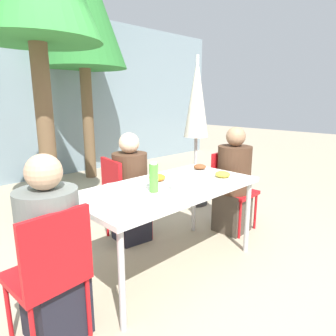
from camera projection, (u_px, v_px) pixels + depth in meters
name	position (u px, v px, depth m)	size (l,w,h in m)	color
ground_plane	(168.00, 266.00, 2.66)	(24.00, 24.00, 0.00)	tan
building_facade	(6.00, 96.00, 5.03)	(10.00, 0.20, 3.00)	gray
dining_table	(168.00, 192.00, 2.51)	(1.58, 0.79, 0.75)	white
chair_left	(51.00, 268.00, 1.70)	(0.43, 0.43, 0.87)	red
person_left	(52.00, 255.00, 1.78)	(0.36, 0.36, 1.16)	black
chair_right	(229.00, 184.00, 3.37)	(0.41, 0.41, 0.87)	red
person_right	(233.00, 184.00, 3.27)	(0.36, 0.36, 1.17)	#473D33
chair_far	(121.00, 193.00, 3.05)	(0.45, 0.45, 0.87)	red
person_far	(130.00, 191.00, 3.06)	(0.36, 0.36, 1.13)	black
closed_umbrella	(197.00, 104.00, 3.95)	(0.36, 0.36, 2.00)	#333333
plate_0	(200.00, 168.00, 3.01)	(0.23, 0.23, 0.06)	white
plate_1	(157.00, 179.00, 2.59)	(0.26, 0.26, 0.07)	white
plate_2	(223.00, 176.00, 2.70)	(0.25, 0.25, 0.07)	white
bottle	(154.00, 178.00, 2.30)	(0.07, 0.07, 0.24)	#51A338
drinking_cup	(175.00, 183.00, 2.37)	(0.07, 0.07, 0.11)	silver
salad_bowl	(114.00, 188.00, 2.34)	(0.17, 0.17, 0.05)	white
tree_behind_right	(81.00, 4.00, 5.03)	(1.48, 1.48, 4.11)	brown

